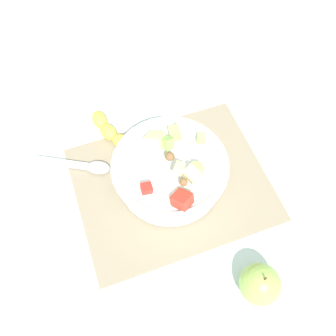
{
  "coord_description": "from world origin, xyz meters",
  "views": [
    {
      "loc": [
        0.14,
        0.36,
        0.76
      ],
      "look_at": [
        0.0,
        -0.01,
        0.06
      ],
      "focal_mm": 38.86,
      "sensor_mm": 36.0,
      "label": 1
    }
  ],
  "objects_px": {
    "salad_bowl": "(168,170)",
    "banana_whole": "(110,131)",
    "serving_spoon": "(84,166)",
    "whole_apple": "(260,284)"
  },
  "relations": [
    {
      "from": "whole_apple",
      "to": "serving_spoon",
      "type": "bearing_deg",
      "value": -56.49
    },
    {
      "from": "salad_bowl",
      "to": "whole_apple",
      "type": "distance_m",
      "value": 0.31
    },
    {
      "from": "whole_apple",
      "to": "banana_whole",
      "type": "bearing_deg",
      "value": -69.27
    },
    {
      "from": "serving_spoon",
      "to": "banana_whole",
      "type": "distance_m",
      "value": 0.11
    },
    {
      "from": "banana_whole",
      "to": "salad_bowl",
      "type": "bearing_deg",
      "value": 118.7
    },
    {
      "from": "serving_spoon",
      "to": "whole_apple",
      "type": "height_order",
      "value": "whole_apple"
    },
    {
      "from": "serving_spoon",
      "to": "banana_whole",
      "type": "bearing_deg",
      "value": -139.58
    },
    {
      "from": "serving_spoon",
      "to": "banana_whole",
      "type": "xyz_separation_m",
      "value": [
        -0.08,
        -0.07,
        0.01
      ]
    },
    {
      "from": "salad_bowl",
      "to": "banana_whole",
      "type": "bearing_deg",
      "value": -61.3
    },
    {
      "from": "serving_spoon",
      "to": "whole_apple",
      "type": "relative_size",
      "value": 1.92
    }
  ]
}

